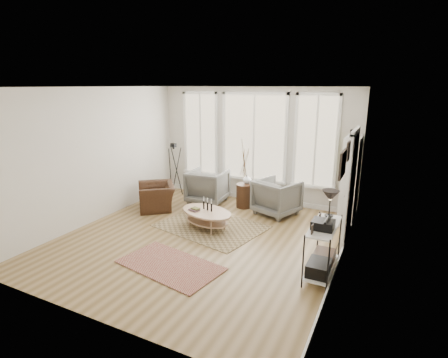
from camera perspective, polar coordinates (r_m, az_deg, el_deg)
The scene contains 17 objects.
room at distance 6.55m, azimuth -3.64°, elevation 1.76°, with size 5.50×5.54×2.90m.
bay_window at distance 8.91m, azimuth 4.90°, elevation 6.49°, with size 4.14×0.12×2.24m.
door at distance 6.91m, azimuth 20.03°, elevation -1.02°, with size 0.09×1.06×2.22m.
bookcase at distance 8.00m, azimuth 19.90°, elevation -0.12°, with size 0.31×0.85×2.06m.
low_shelf at distance 5.79m, azimuth 15.86°, elevation -10.23°, with size 0.38×1.08×1.30m.
wall_art at distance 5.37m, azimuth 19.03°, elevation 2.91°, with size 0.04×0.88×0.44m.
rug_main at distance 7.56m, azimuth -2.15°, elevation -7.70°, with size 2.12×1.59×0.01m, color brown.
rug_runner at distance 6.10m, azimuth -8.80°, elevation -13.69°, with size 1.73×0.96×0.01m, color maroon.
coffee_table at distance 7.38m, azimuth -2.92°, elevation -5.83°, with size 1.39×1.10×0.56m.
armchair_left at distance 8.95m, azimuth -2.68°, elevation -1.18°, with size 0.91×0.94×0.85m, color slate.
armchair_right at distance 8.22m, azimuth 8.64°, elevation -2.92°, with size 0.88×0.91×0.83m, color slate.
side_table at distance 8.49m, azimuth 3.37°, elevation 0.47°, with size 0.39×0.39×1.65m.
vase at distance 8.59m, azimuth 3.80°, elevation -0.01°, with size 0.21×0.21×0.22m, color silver.
accent_chair at distance 8.67m, azimuth -10.92°, elevation -2.79°, with size 0.83×0.95×0.62m, color #392113.
tripod_camera at distance 9.59m, azimuth -8.10°, elevation 1.23°, with size 0.50×0.50×1.43m.
book_stack_near at distance 8.00m, azimuth 16.29°, elevation -6.40°, with size 0.21×0.27×0.17m, color brown.
book_stack_far at distance 7.80m, azimuth 16.01°, elevation -6.96°, with size 0.20×0.25×0.16m, color brown.
Camera 1 is at (3.21, -5.49, 2.93)m, focal length 28.00 mm.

